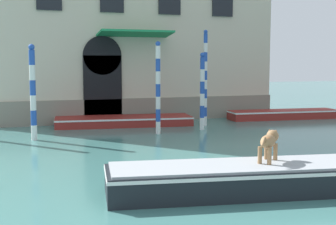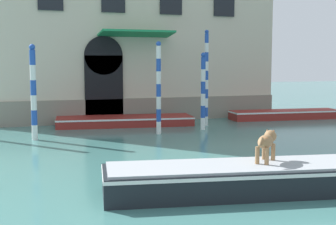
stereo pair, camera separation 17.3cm
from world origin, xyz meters
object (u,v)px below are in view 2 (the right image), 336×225
boat_foreground (236,178)px  mooring_pole_0 (203,91)px  boat_moored_far (285,114)px  mooring_pole_3 (33,92)px  boat_moored_near_palazzo (125,121)px  mooring_pole_4 (159,88)px  mooring_pole_1 (206,78)px  dog_on_deck (267,142)px

boat_foreground → mooring_pole_0: bearing=81.1°
boat_moored_far → mooring_pole_3: bearing=-162.4°
mooring_pole_0 → boat_moored_near_palazzo: bearing=140.2°
mooring_pole_0 → mooring_pole_4: bearing=-166.8°
boat_moored_near_palazzo → mooring_pole_0: 4.26m
mooring_pole_1 → mooring_pole_3: 8.38m
boat_foreground → boat_moored_near_palazzo: bearing=98.4°
mooring_pole_3 → mooring_pole_4: (5.17, -0.14, 0.09)m
mooring_pole_1 → mooring_pole_3: bearing=-168.4°
boat_moored_far → mooring_pole_1: size_ratio=1.33×
boat_moored_far → mooring_pole_4: mooring_pole_4 is taller
mooring_pole_3 → mooring_pole_0: bearing=3.1°
boat_moored_far → mooring_pole_4: (-8.16, -2.84, 1.75)m
mooring_pole_1 → mooring_pole_4: bearing=-148.9°
boat_foreground → mooring_pole_1: mooring_pole_1 is taller
mooring_pole_0 → mooring_pole_4: mooring_pole_4 is taller
boat_moored_far → dog_on_deck: bearing=-118.6°
dog_on_deck → mooring_pole_4: 9.33m
mooring_pole_1 → dog_on_deck: bearing=-106.5°
mooring_pole_1 → mooring_pole_4: (-3.03, -1.83, -0.33)m
dog_on_deck → boat_moored_far: size_ratio=0.14×
boat_moored_far → mooring_pole_4: bearing=-154.7°
dog_on_deck → mooring_pole_0: (2.56, 9.83, 0.60)m
dog_on_deck → boat_moored_far: (8.41, 12.13, -0.93)m
boat_moored_near_palazzo → mooring_pole_1: size_ratio=1.47×
mooring_pole_0 → boat_moored_far: bearing=21.4°
boat_moored_near_palazzo → mooring_pole_4: bearing=-68.6°
boat_moored_near_palazzo → mooring_pole_3: 5.57m
mooring_pole_0 → mooring_pole_3: size_ratio=0.93×
boat_foreground → mooring_pole_1: size_ratio=1.40×
mooring_pole_3 → mooring_pole_4: 5.17m
boat_foreground → mooring_pole_4: mooring_pole_4 is taller
boat_moored_near_palazzo → mooring_pole_0: bearing=-32.0°
boat_foreground → mooring_pole_3: mooring_pole_3 is taller
dog_on_deck → boat_moored_near_palazzo: (-0.49, 12.38, -0.95)m
boat_moored_near_palazzo → dog_on_deck: bearing=-79.9°
dog_on_deck → mooring_pole_0: size_ratio=0.25×
boat_foreground → mooring_pole_3: 10.45m
boat_foreground → mooring_pole_3: bearing=123.3°
boat_foreground → boat_moored_far: 15.30m
mooring_pole_4 → boat_foreground: bearing=-96.6°
mooring_pole_3 → boat_moored_near_palazzo: bearing=33.7°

